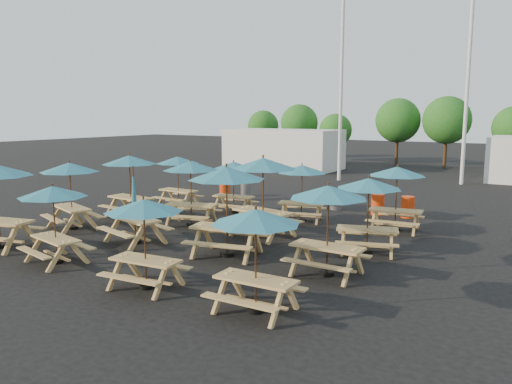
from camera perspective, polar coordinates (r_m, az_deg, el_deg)
The scene contains 29 objects.
ground at distance 16.92m, azimuth -2.70°, elevation -4.35°, with size 120.00×120.00×0.00m, color black.
picnic_unit_1 at distance 17.83m, azimuth -20.52°, elevation 2.20°, with size 2.45×2.45×2.29m.
picnic_unit_2 at distance 19.19m, azimuth -14.26°, elevation 3.14°, with size 2.17×2.17×2.38m.
picnic_unit_3 at distance 21.14m, azimuth -8.94°, elevation 3.27°, with size 1.87×1.87×2.15m.
picnic_unit_4 at distance 13.85m, azimuth -22.19°, elevation -0.49°, with size 2.05×2.05×2.06m.
picnic_unit_5 at distance 15.42m, azimuth -13.71°, elevation -2.22°, with size 2.18×2.01×2.36m.
picnic_unit_6 at distance 17.41m, azimuth -7.48°, elevation 2.52°, with size 2.42×2.42×2.29m.
picnic_unit_7 at distance 19.57m, azimuth -2.59°, elevation 2.68°, with size 1.89×1.89×2.05m.
picnic_unit_8 at distance 11.20m, azimuth -12.70°, elevation -2.17°, with size 1.90×1.90×2.05m.
picnic_unit_9 at distance 13.44m, azimuth -3.38°, elevation 1.49°, with size 2.51×2.51×2.49m.
picnic_unit_10 at distance 15.60m, azimuth 0.81°, elevation 2.69°, with size 2.51×2.51×2.55m.
picnic_unit_11 at distance 18.01m, azimuth 5.28°, elevation 2.22°, with size 2.19×2.19×2.09m.
picnic_unit_12 at distance 9.59m, azimuth -0.03°, elevation -3.59°, with size 1.81×1.81×2.09m.
picnic_unit_13 at distance 11.92m, azimuth 8.27°, elevation -0.65°, with size 1.90×1.90×2.23m.
picnic_unit_14 at distance 14.11m, azimuth 12.76°, elevation 0.41°, with size 2.30×2.30×2.15m.
picnic_unit_15 at distance 17.05m, azimuth 15.83°, elevation 1.83°, with size 2.07×2.07×2.19m.
waste_bin_0 at distance 23.66m, azimuth -3.59°, elevation 0.44°, with size 0.50×0.50×0.81m, color red.
waste_bin_1 at distance 22.63m, azimuth -1.13°, elevation 0.07°, with size 0.50×0.50×0.81m, color gray.
waste_bin_2 at distance 20.69m, azimuth 9.12°, elevation -0.88°, with size 0.50×0.50×0.81m, color gray.
waste_bin_3 at distance 19.93m, azimuth 13.74°, elevation -1.39°, with size 0.50×0.50×0.81m, color red.
waste_bin_4 at distance 19.67m, azimuth 16.94°, elevation -1.65°, with size 0.50×0.50×0.81m, color red.
mast_0 at distance 29.87m, azimuth 9.74°, elevation 12.83°, with size 0.20×0.20×12.00m, color silver.
mast_1 at distance 30.01m, azimuth 23.09°, elevation 12.25°, with size 0.20×0.20×12.00m, color silver.
event_tent_0 at distance 36.09m, azimuth 3.13°, elevation 4.93°, with size 8.00×4.00×2.80m, color silver.
tree_0 at distance 45.34m, azimuth 0.83°, elevation 7.55°, with size 2.80×2.80×4.24m.
tree_1 at distance 42.05m, azimuth 4.97°, elevation 7.85°, with size 3.11×3.11×4.72m.
tree_2 at distance 40.41m, azimuth 9.07°, elevation 6.99°, with size 2.59×2.59×3.93m.
tree_3 at distance 39.84m, azimuth 15.91°, elevation 7.86°, with size 3.36×3.36×5.09m.
tree_4 at distance 38.53m, azimuth 20.98°, elevation 7.67°, with size 3.41×3.41×5.17m.
Camera 1 is at (9.39, -13.53, 3.86)m, focal length 35.00 mm.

